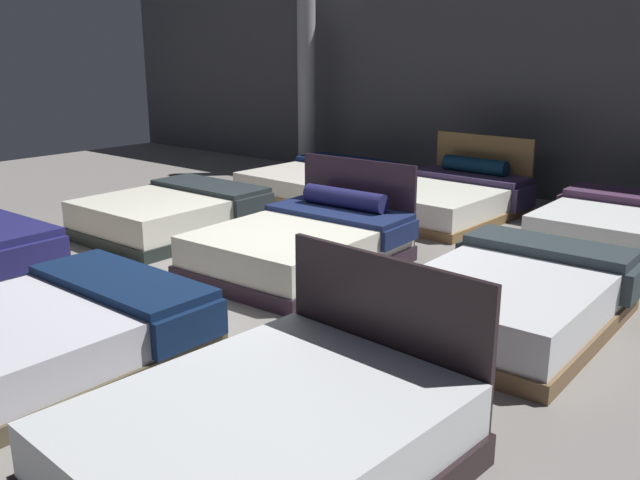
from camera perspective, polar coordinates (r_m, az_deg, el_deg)
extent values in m
cube|color=gray|center=(6.80, -3.56, -3.33)|extent=(18.00, 18.00, 0.02)
cube|color=#47474C|center=(10.79, 16.12, 12.79)|extent=(18.00, 0.06, 3.50)
cube|color=navy|center=(6.85, -22.67, -1.33)|extent=(0.09, 0.72, 0.26)
cube|color=brown|center=(5.42, -21.56, -8.84)|extent=(1.65, 2.01, 0.12)
cube|color=silver|center=(5.34, -21.79, -6.79)|extent=(1.59, 1.95, 0.29)
cube|color=#0F2142|center=(5.58, -16.13, -3.29)|extent=(1.63, 0.65, 0.07)
cube|color=#0F2142|center=(6.31, -20.24, -3.06)|extent=(0.07, 0.64, 0.27)
cube|color=#0F2142|center=(5.01, -10.63, -7.21)|extent=(0.07, 0.64, 0.27)
cube|color=black|center=(3.79, -4.64, -18.46)|extent=(1.67, 2.07, 0.18)
cube|color=silver|center=(3.66, -4.73, -15.36)|extent=(1.60, 2.01, 0.30)
cube|color=black|center=(4.22, 5.34, -8.07)|extent=(1.47, 0.12, 1.03)
cube|color=black|center=(8.58, -12.21, 1.01)|extent=(1.62, 2.02, 0.15)
cube|color=silver|center=(8.53, -12.30, 2.50)|extent=(1.56, 1.96, 0.31)
cube|color=#262E30|center=(8.89, -9.12, 4.44)|extent=(1.58, 0.66, 0.06)
cube|color=#262E30|center=(9.52, -12.29, 4.16)|extent=(0.07, 0.65, 0.22)
cube|color=#262E30|center=(8.35, -5.44, 2.84)|extent=(0.07, 0.65, 0.22)
cube|color=black|center=(7.02, -1.76, -1.91)|extent=(1.66, 2.15, 0.16)
cube|color=silver|center=(6.95, -1.78, -0.12)|extent=(1.59, 2.09, 0.30)
cube|color=black|center=(7.71, 3.11, 2.99)|extent=(1.47, 0.11, 1.01)
cube|color=#172149|center=(7.43, 1.54, 2.34)|extent=(1.57, 0.73, 0.05)
cube|color=#172149|center=(7.93, -3.03, 2.24)|extent=(0.08, 0.66, 0.20)
cube|color=#172149|center=(7.05, 6.66, 0.40)|extent=(0.08, 0.66, 0.20)
cylinder|color=navy|center=(7.49, 2.05, 3.47)|extent=(1.01, 0.25, 0.21)
cube|color=brown|center=(5.85, 15.44, -6.32)|extent=(1.51, 2.19, 0.14)
cube|color=silver|center=(5.77, 15.61, -4.21)|extent=(1.45, 2.12, 0.32)
cube|color=#2C383B|center=(6.41, 18.47, -0.55)|extent=(1.44, 0.57, 0.09)
cube|color=#2C383B|center=(6.72, 12.47, -0.90)|extent=(0.11, 0.53, 0.26)
cube|color=#2C383B|center=(6.27, 24.64, -3.26)|extent=(0.11, 0.53, 0.26)
cube|color=olive|center=(10.55, -0.20, 4.15)|extent=(1.68, 2.12, 0.15)
cube|color=silver|center=(10.51, -0.20, 5.20)|extent=(1.62, 2.06, 0.24)
cube|color=navy|center=(11.00, 2.20, 6.51)|extent=(1.63, 0.69, 0.08)
cube|color=navy|center=(11.56, -0.98, 6.18)|extent=(0.10, 0.65, 0.24)
cube|color=navy|center=(10.53, 5.67, 5.14)|extent=(0.10, 0.65, 0.24)
cube|color=brown|center=(9.31, 10.02, 2.22)|extent=(1.64, 2.15, 0.12)
cube|color=white|center=(9.27, 10.08, 3.45)|extent=(1.57, 2.09, 0.29)
cube|color=brown|center=(10.12, 13.29, 5.66)|extent=(1.50, 0.07, 0.99)
cube|color=#3B2E52|center=(9.85, 12.37, 5.16)|extent=(1.58, 0.62, 0.08)
cube|color=#3B2E52|center=(10.29, 8.40, 4.71)|extent=(0.09, 0.59, 0.31)
cube|color=#3B2E52|center=(9.54, 16.52, 3.32)|extent=(0.09, 0.59, 0.31)
cylinder|color=#0B2841|center=(9.91, 12.70, 6.04)|extent=(0.95, 0.24, 0.22)
cube|color=#525058|center=(8.43, 23.41, -0.18)|extent=(1.62, 1.94, 0.16)
cube|color=white|center=(8.37, 23.58, 1.30)|extent=(1.56, 1.88, 0.29)
cube|color=#492E4A|center=(8.92, 24.80, 3.22)|extent=(1.58, 0.65, 0.09)
cube|color=#492E4A|center=(9.17, 19.84, 2.96)|extent=(0.10, 0.62, 0.26)
cylinder|color=#99999E|center=(12.29, -1.12, 13.70)|extent=(0.31, 0.31, 3.50)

